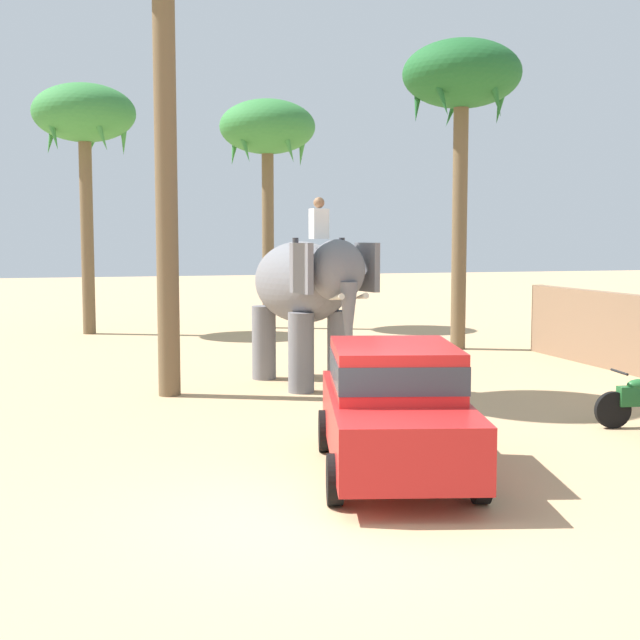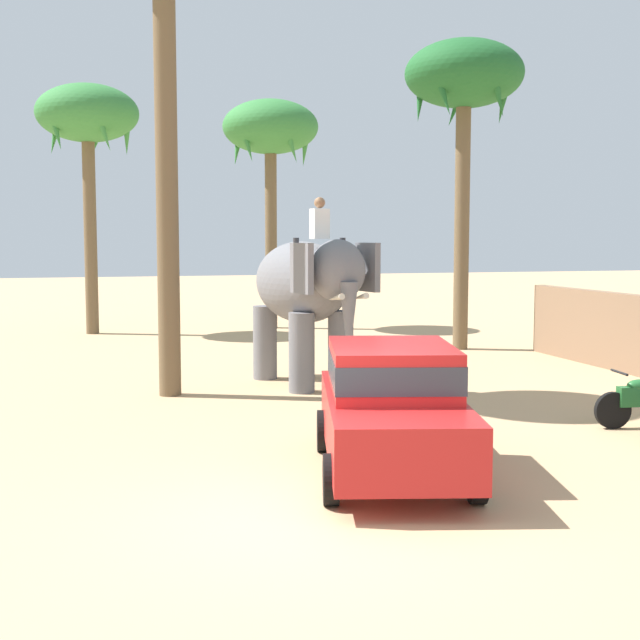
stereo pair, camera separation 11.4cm
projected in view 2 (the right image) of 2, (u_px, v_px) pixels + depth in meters
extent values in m
plane|color=tan|center=(313.00, 519.00, 9.65)|extent=(120.00, 120.00, 0.00)
cube|color=red|center=(392.00, 423.00, 11.38)|extent=(2.65, 4.39, 0.76)
cube|color=red|center=(392.00, 369.00, 11.41)|extent=(2.03, 2.42, 0.64)
cube|color=#2D3842|center=(392.00, 369.00, 11.41)|extent=(2.05, 2.44, 0.35)
cylinder|color=black|center=(477.00, 478.00, 10.17)|extent=(0.32, 0.63, 0.60)
cylinder|color=black|center=(331.00, 479.00, 10.12)|extent=(0.32, 0.63, 0.60)
cylinder|color=black|center=(440.00, 430.00, 12.70)|extent=(0.32, 0.63, 0.60)
cylinder|color=black|center=(323.00, 431.00, 12.65)|extent=(0.32, 0.63, 0.60)
ellipsoid|color=slate|center=(301.00, 282.00, 18.30)|extent=(2.15, 3.34, 1.70)
cylinder|color=slate|center=(341.00, 350.00, 17.80)|extent=(0.52, 0.52, 1.60)
cylinder|color=slate|center=(302.00, 353.00, 17.41)|extent=(0.52, 0.52, 1.60)
cylinder|color=slate|center=(301.00, 340.00, 19.46)|extent=(0.52, 0.52, 1.60)
cylinder|color=slate|center=(265.00, 342.00, 19.06)|extent=(0.52, 0.52, 1.60)
ellipsoid|color=slate|center=(338.00, 270.00, 16.83)|extent=(1.27, 1.19, 1.20)
cube|color=slate|center=(368.00, 267.00, 17.23)|extent=(0.27, 0.81, 0.96)
cube|color=slate|center=(302.00, 268.00, 16.59)|extent=(0.27, 0.81, 0.96)
cone|color=slate|center=(349.00, 324.00, 16.52)|extent=(0.42, 0.42, 1.60)
cone|color=beige|center=(360.00, 297.00, 16.63)|extent=(0.22, 0.57, 0.21)
cone|color=beige|center=(335.00, 298.00, 16.40)|extent=(0.22, 0.57, 0.21)
cube|color=white|center=(320.00, 224.00, 17.43)|extent=(0.38, 0.30, 0.60)
sphere|color=#8E6647|center=(320.00, 203.00, 17.39)|extent=(0.22, 0.22, 0.22)
cylinder|color=#333338|center=(343.00, 251.00, 17.71)|extent=(0.12, 0.12, 0.55)
cylinder|color=#333338|center=(296.00, 252.00, 17.25)|extent=(0.12, 0.12, 0.55)
cylinder|color=black|center=(613.00, 410.00, 14.14)|extent=(0.61, 0.19, 0.60)
ellipsoid|color=#23662D|center=(640.00, 385.00, 14.16)|extent=(0.47, 0.30, 0.20)
cylinder|color=black|center=(619.00, 372.00, 14.09)|extent=(0.12, 0.55, 0.04)
cylinder|color=brown|center=(271.00, 231.00, 29.52)|extent=(0.40, 0.40, 6.55)
ellipsoid|color=#337A38|center=(270.00, 127.00, 29.19)|extent=(3.20, 3.20, 1.80)
cone|color=#337A38|center=(305.00, 143.00, 29.56)|extent=(0.40, 0.92, 1.64)
cone|color=#337A38|center=(274.00, 146.00, 30.43)|extent=(0.91, 0.57, 1.67)
cone|color=#337A38|center=(238.00, 143.00, 29.65)|extent=(0.73, 0.83, 1.69)
cone|color=#337A38|center=(246.00, 139.00, 28.30)|extent=(0.73, 0.83, 1.69)
cone|color=#337A38|center=(290.00, 139.00, 28.24)|extent=(0.91, 0.57, 1.67)
cylinder|color=brown|center=(462.00, 217.00, 23.85)|extent=(0.41, 0.41, 7.26)
ellipsoid|color=#1E5B28|center=(464.00, 74.00, 23.49)|extent=(3.20, 3.20, 1.80)
cone|color=#1E5B28|center=(504.00, 95.00, 23.86)|extent=(0.40, 0.92, 1.64)
cone|color=#1E5B28|center=(458.00, 100.00, 24.73)|extent=(0.91, 0.57, 1.67)
cone|color=#1E5B28|center=(420.00, 95.00, 23.94)|extent=(0.73, 0.83, 1.69)
cone|color=#1E5B28|center=(441.00, 87.00, 22.59)|extent=(0.73, 0.83, 1.69)
cone|color=#1E5B28|center=(496.00, 86.00, 22.54)|extent=(0.91, 0.57, 1.67)
cylinder|color=brown|center=(167.00, 161.00, 16.74)|extent=(0.43, 0.43, 9.09)
cylinder|color=brown|center=(90.00, 228.00, 27.72)|extent=(0.40, 0.40, 6.75)
ellipsoid|color=#337A38|center=(87.00, 113.00, 27.38)|extent=(3.20, 3.20, 1.80)
cone|color=#337A38|center=(127.00, 130.00, 27.75)|extent=(0.40, 0.92, 1.64)
cone|color=#337A38|center=(99.00, 134.00, 28.62)|extent=(0.91, 0.57, 1.67)
cone|color=#337A38|center=(56.00, 131.00, 27.84)|extent=(0.73, 0.83, 1.69)
cone|color=#337A38|center=(55.00, 125.00, 26.49)|extent=(0.73, 0.83, 1.69)
cone|color=#337A38|center=(101.00, 125.00, 26.43)|extent=(0.91, 0.57, 1.67)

